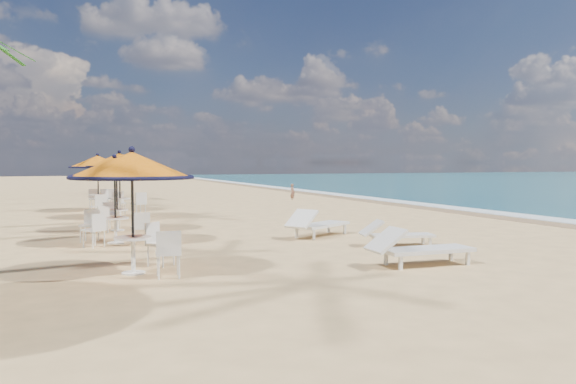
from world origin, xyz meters
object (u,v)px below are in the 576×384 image
Objects in this scene: station_0 at (136,177)px; lounger_near at (417,248)px; station_2 at (115,175)px; lounger_mid at (394,234)px; station_1 at (113,178)px; station_3 at (119,168)px; station_4 at (99,169)px; lounger_far at (317,223)px.

lounger_near is (5.15, -1.27, -1.40)m from station_0.
station_2 is 1.00× the size of lounger_near.
lounger_mid is (6.18, 1.15, -1.46)m from station_0.
lounger_near is (5.21, -5.35, -1.26)m from station_1.
station_3 is 1.14× the size of lounger_near.
station_4 is at bearing 109.81° from lounger_near.
station_1 is 7.02m from lounger_mid.
station_3 is at bearing 89.63° from lounger_far.
station_1 reaches higher than lounger_mid.
station_1 is 6.86m from station_3.
station_3 is 8.88m from lounger_far.
station_1 is 0.90× the size of station_3.
station_3 is at bearing -81.15° from station_4.
station_2 is 1.17× the size of lounger_mid.
station_3 reaches higher than lounger_mid.
station_4 is (-0.03, 7.41, 0.10)m from station_2.
station_3 reaches higher than station_0.
lounger_near is (4.94, -8.08, -1.30)m from station_2.
station_2 is 9.56m from lounger_near.
lounger_near is at bearing -58.57° from station_2.
station_0 reaches higher than lounger_mid.
lounger_far is at bearing 33.09° from station_0.
lounger_mid is (6.00, -13.08, -1.46)m from station_4.
lounger_mid is at bearing -25.17° from station_1.
lounger_far is at bearing -8.07° from station_1.
station_3 is at bearing 83.66° from station_1.
lounger_far is at bearing 92.25° from lounger_near.
station_4 is 12.04m from lounger_far.
station_3 is 1.02× the size of station_4.
lounger_far is (5.13, 3.34, -1.39)m from station_0.
station_2 is (0.21, 6.82, -0.10)m from station_0.
station_1 reaches higher than lounger_far.
station_1 is 1.00× the size of lounger_far.
station_0 is at bearing -177.69° from lounger_far.
lounger_mid is (6.24, -2.93, -1.32)m from station_1.
station_0 is at bearing -93.66° from station_3.
lounger_mid is at bearing -95.29° from lounger_far.
station_4 reaches higher than station_2.
station_3 is (0.70, 10.90, 0.04)m from station_0.
station_3 is (0.49, 4.08, 0.14)m from station_2.
station_2 reaches higher than lounger_mid.
station_1 reaches higher than station_2.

